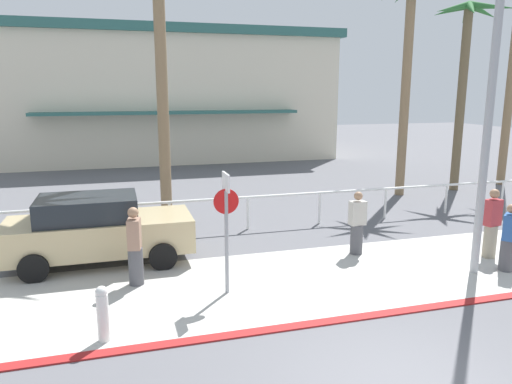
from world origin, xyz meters
TOP-DOWN VIEW (x-y plane):
  - ground_plane at (0.00, 10.00)m, footprint 80.00×80.00m
  - sidewalk_strip at (0.00, 4.20)m, footprint 44.00×4.00m
  - curb_paint at (0.00, 2.20)m, footprint 44.00×0.24m
  - building_backdrop at (-0.82, 27.14)m, footprint 20.93×11.71m
  - rail_fence at (0.00, 8.50)m, footprint 23.72×0.08m
  - stop_sign_bike_lane at (-1.68, 3.99)m, footprint 0.52×0.56m
  - bollard_1 at (-4.12, 2.61)m, footprint 0.20×0.20m
  - streetlight_curb at (4.12, 3.29)m, footprint 0.24×2.54m
  - palm_tree_2 at (-2.25, 10.24)m, footprint 3.08×3.36m
  - palm_tree_3 at (7.22, 11.65)m, footprint 3.16×3.13m
  - palm_tree_4 at (10.10, 11.87)m, footprint 2.90×3.00m
  - car_tan_1 at (-4.30, 6.65)m, footprint 4.40×2.02m
  - pedestrian_0 at (2.09, 5.47)m, footprint 0.41×0.33m
  - pedestrian_1 at (4.90, 3.41)m, footprint 0.47×0.45m
  - pedestrian_2 at (-3.48, 4.97)m, footprint 0.37×0.44m
  - pedestrian_3 at (5.19, 4.28)m, footprint 0.44×0.37m

SIDE VIEW (x-z plane):
  - ground_plane at x=0.00m, z-range 0.00..0.00m
  - sidewalk_strip at x=0.00m, z-range 0.00..0.02m
  - curb_paint at x=0.00m, z-range 0.00..0.03m
  - bollard_1 at x=-4.12m, z-range 0.02..1.02m
  - pedestrian_1 at x=4.90m, z-range -0.07..1.55m
  - pedestrian_0 at x=2.09m, z-range -0.06..1.60m
  - pedestrian_2 at x=-3.48m, z-range -0.06..1.69m
  - pedestrian_3 at x=5.19m, z-range -0.06..1.73m
  - rail_fence at x=0.00m, z-range 0.32..1.36m
  - car_tan_1 at x=-4.30m, z-range 0.03..1.72m
  - stop_sign_bike_lane at x=-1.68m, z-range 0.40..2.96m
  - building_backdrop at x=-0.82m, z-range 0.02..7.76m
  - streetlight_curb at x=4.12m, z-range 0.53..8.03m
  - palm_tree_4 at x=10.10m, z-range 1.67..9.33m
  - palm_tree_3 at x=7.22m, z-range 2.12..10.37m
  - palm_tree_2 at x=-2.25m, z-range 2.18..11.40m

